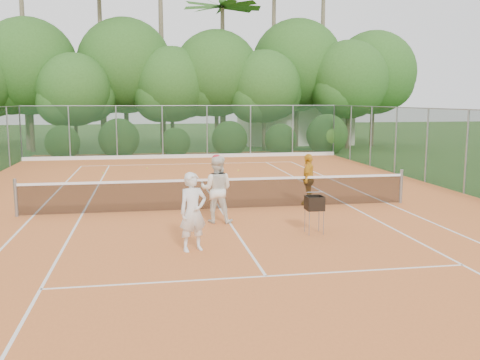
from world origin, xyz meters
name	(u,v)px	position (x,y,z in m)	size (l,w,h in m)	color
ground	(220,210)	(0.00, 0.00, 0.00)	(120.00, 120.00, 0.00)	#2A4B1B
clay_court	(220,210)	(0.00, 0.00, 0.01)	(18.00, 36.00, 0.02)	#D06C30
club_building	(294,124)	(9.00, 24.00, 1.50)	(8.00, 5.00, 3.00)	beige
tennis_net	(220,193)	(0.00, 0.00, 0.53)	(11.97, 0.10, 1.10)	gray
player_white	(193,212)	(-1.21, -4.39, 0.90)	(0.64, 0.42, 1.76)	silver
player_center_grp	(217,189)	(-0.33, -1.71, 0.95)	(1.05, 0.92, 1.87)	white
player_yellow	(308,179)	(2.88, 0.27, 0.84)	(0.96, 0.40, 1.64)	gold
ball_hopper	(314,204)	(1.92, -3.36, 0.78)	(0.42, 0.42, 0.95)	gray
stray_ball_a	(103,173)	(-4.18, 8.83, 0.05)	(0.07, 0.07, 0.07)	#BCDC33
stray_ball_b	(147,168)	(-2.21, 10.23, 0.05)	(0.07, 0.07, 0.07)	yellow
stray_ball_c	(238,170)	(2.04, 8.64, 0.05)	(0.07, 0.07, 0.07)	yellow
court_markings	(220,209)	(0.00, 0.00, 0.02)	(11.03, 23.83, 0.01)	white
fence_back	(185,132)	(0.00, 15.00, 1.52)	(18.07, 0.07, 3.00)	#19381E
tropical_treeline	(200,73)	(1.43, 20.22, 5.11)	(32.10, 8.49, 15.03)	brown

